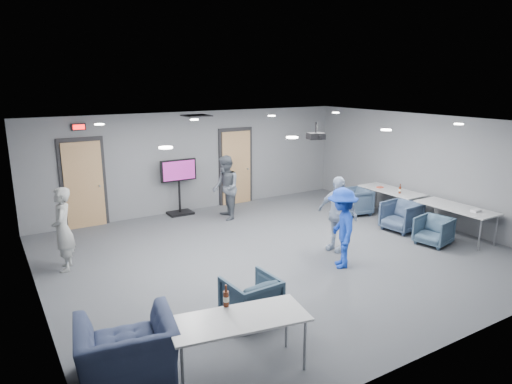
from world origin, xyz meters
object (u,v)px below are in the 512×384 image
person_c (337,214)px  person_a (63,229)px  chair_right_c (433,231)px  tv_stand (179,184)px  table_front_left (239,321)px  bottle_right (400,190)px  chair_right_a (354,202)px  person_d (342,228)px  table_right_b (456,209)px  table_right_a (392,192)px  chair_front_a (251,299)px  chair_right_b (401,216)px  projector (316,136)px  bottle_front (226,298)px  chair_front_b (127,350)px  person_b (226,188)px

person_c → person_a: bearing=-125.1°
chair_right_c → tv_stand: tv_stand is taller
person_c → table_front_left: (-3.80, -2.55, -0.12)m
tv_stand → bottle_right: bearing=-37.5°
table_front_left → tv_stand: size_ratio=1.20×
chair_right_a → person_a: bearing=-79.2°
chair_right_a → tv_stand: size_ratio=0.52×
person_d → chair_right_c: person_d is taller
table_right_b → table_front_left: (-6.62, -1.73, -0.00)m
person_a → table_right_a: (7.90, -0.82, -0.12)m
chair_front_a → tv_stand: tv_stand is taller
table_front_left → tv_stand: 7.03m
person_c → chair_right_b: 2.22m
chair_right_a → bottle_right: bearing=39.4°
chair_front_a → tv_stand: (1.21, 5.75, 0.50)m
projector → chair_right_a: bearing=43.0°
table_right_b → person_c: bearing=73.8°
table_right_a → chair_right_c: bearing=158.0°
person_a → person_d: bearing=74.3°
person_a → chair_front_a: person_a is taller
chair_right_c → chair_front_a: (-5.06, -0.69, 0.03)m
chair_right_b → tv_stand: 5.70m
person_c → chair_right_c: (2.03, -0.87, -0.49)m
person_d → bottle_right: 3.53m
bottle_front → chair_right_b: bearing=21.7°
chair_right_c → projector: projector is taller
person_d → chair_front_a: 2.69m
bottle_front → projector: (3.51, 2.64, 1.57)m
chair_front_b → table_right_b: size_ratio=0.65×
person_a → bottle_front: (1.29, -4.11, 0.04)m
chair_right_b → table_right_b: bearing=28.0°
chair_right_a → chair_front_b: bearing=-50.7°
person_a → chair_right_b: 7.47m
chair_front_b → bottle_right: size_ratio=4.69×
chair_right_c → table_front_left: bearing=-85.2°
person_a → tv_stand: 3.99m
table_right_b → tv_stand: bearing=42.8°
chair_right_c → projector: 3.38m
bottle_front → person_d: bearing=24.5°
person_b → bottle_front: (-2.83, -5.39, 0.01)m
table_right_a → projector: 3.61m
person_a → person_b: person_b is taller
person_d → person_c: bearing=175.2°
chair_right_a → table_right_b: 2.67m
person_c → table_right_b: bearing=59.2°
bottle_right → chair_right_a: bearing=117.4°
person_d → tv_stand: 5.08m
chair_front_b → bottle_front: bottle_front is taller
tv_stand → chair_right_b: bearing=-45.3°
person_d → table_right_b: (3.33, -0.10, -0.10)m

